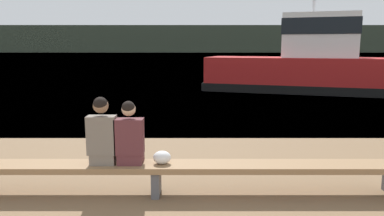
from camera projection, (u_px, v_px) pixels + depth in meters
water_surface at (191, 52)px, 127.51m from camera, size 240.00×240.00×0.00m
far_shoreline at (191, 39)px, 129.26m from camera, size 600.00×12.00×8.96m
bench_main at (158, 169)px, 5.63m from camera, size 7.78×0.50×0.48m
person_left at (104, 134)px, 5.54m from camera, size 0.42×0.39×1.02m
person_right at (131, 137)px, 5.55m from camera, size 0.42×0.38×0.96m
shopping_bag at (164, 157)px, 5.60m from camera, size 0.27×0.22×0.20m
tugboat_red at (312, 68)px, 18.17m from camera, size 10.35×5.83×6.29m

